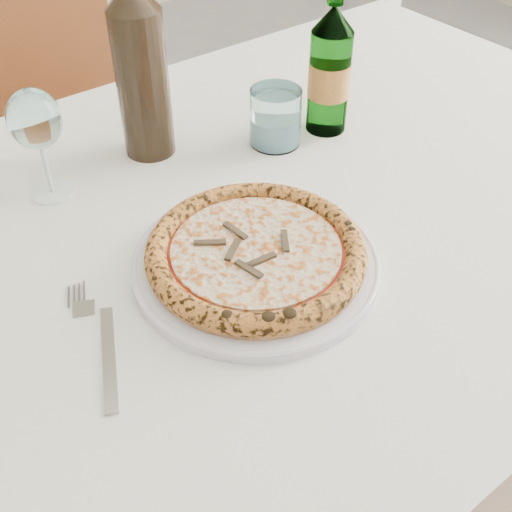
% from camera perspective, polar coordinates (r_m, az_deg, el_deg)
% --- Properties ---
extents(dining_table, '(1.71, 1.14, 0.76)m').
position_cam_1_polar(dining_table, '(0.93, -3.08, -1.05)').
color(dining_table, brown).
rests_on(dining_table, floor).
extents(chair_far, '(0.51, 0.51, 0.93)m').
position_cam_1_polar(chair_far, '(1.62, -17.52, 11.01)').
color(chair_far, brown).
rests_on(chair_far, floor).
extents(plate, '(0.31, 0.31, 0.02)m').
position_cam_1_polar(plate, '(0.80, 0.00, -0.60)').
color(plate, white).
rests_on(plate, dining_table).
extents(pizza, '(0.27, 0.27, 0.03)m').
position_cam_1_polar(pizza, '(0.79, -0.00, 0.34)').
color(pizza, tan).
rests_on(pizza, plate).
extents(fork, '(0.06, 0.21, 0.00)m').
position_cam_1_polar(fork, '(0.74, -13.62, -7.41)').
color(fork, gray).
rests_on(fork, dining_table).
extents(wine_glass, '(0.07, 0.07, 0.16)m').
position_cam_1_polar(wine_glass, '(0.92, -19.06, 11.20)').
color(wine_glass, white).
rests_on(wine_glass, dining_table).
extents(tumbler, '(0.08, 0.08, 0.09)m').
position_cam_1_polar(tumbler, '(1.03, 1.73, 11.93)').
color(tumbler, white).
rests_on(tumbler, dining_table).
extents(beer_bottle, '(0.07, 0.07, 0.26)m').
position_cam_1_polar(beer_bottle, '(1.05, 6.57, 16.10)').
color(beer_bottle, '#3C8B3B').
rests_on(beer_bottle, dining_table).
extents(wine_bottle, '(0.08, 0.08, 0.32)m').
position_cam_1_polar(wine_bottle, '(0.98, -10.19, 16.03)').
color(wine_bottle, black).
rests_on(wine_bottle, dining_table).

